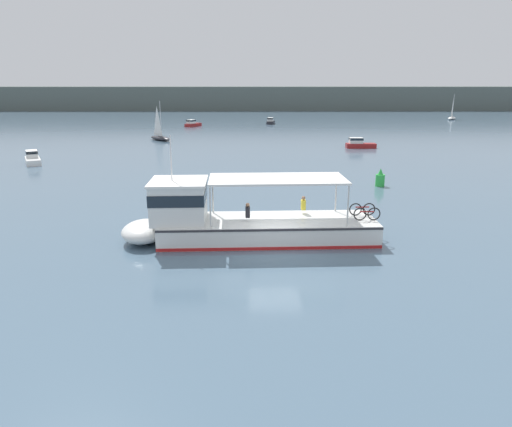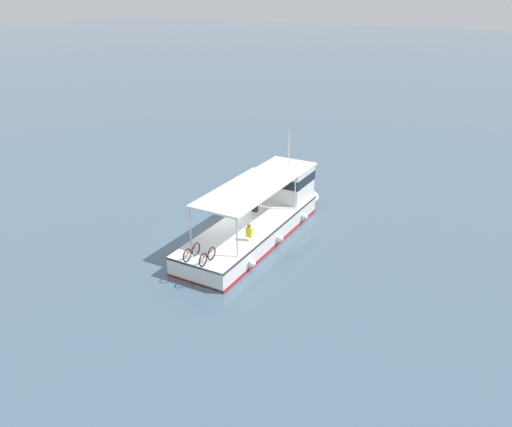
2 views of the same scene
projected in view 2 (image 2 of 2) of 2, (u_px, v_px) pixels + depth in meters
name	position (u px, v px, depth m)	size (l,w,h in m)	color
ground_plane	(223.00, 235.00, 28.38)	(400.00, 400.00, 0.00)	slate
ferry_main	(265.00, 213.00, 28.68)	(12.95, 3.91, 5.32)	white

